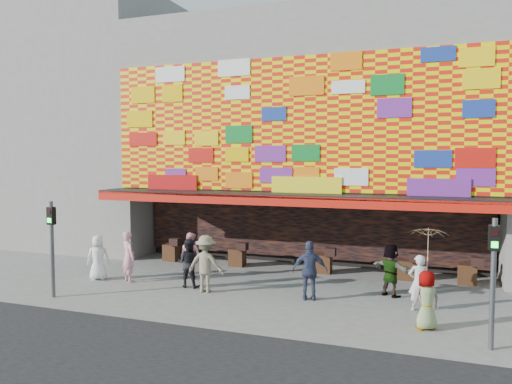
# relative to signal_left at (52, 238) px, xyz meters

# --- Properties ---
(ground) EXTENTS (90.00, 90.00, 0.00)m
(ground) POSITION_rel_signal_left_xyz_m (6.20, 1.50, -1.86)
(ground) COLOR slate
(ground) RESTS_ON ground
(shop_building) EXTENTS (15.20, 9.40, 10.00)m
(shop_building) POSITION_rel_signal_left_xyz_m (6.20, 9.68, 3.37)
(shop_building) COLOR gray
(shop_building) RESTS_ON ground
(neighbor_left) EXTENTS (11.00, 8.00, 12.00)m
(neighbor_left) POSITION_rel_signal_left_xyz_m (-6.80, 9.50, 4.14)
(neighbor_left) COLOR gray
(neighbor_left) RESTS_ON ground
(signal_left) EXTENTS (0.22, 0.20, 3.00)m
(signal_left) POSITION_rel_signal_left_xyz_m (0.00, 0.00, 0.00)
(signal_left) COLOR #59595B
(signal_left) RESTS_ON ground
(signal_right) EXTENTS (0.22, 0.20, 3.00)m
(signal_right) POSITION_rel_signal_left_xyz_m (12.40, 0.00, 0.00)
(signal_right) COLOR #59595B
(signal_right) RESTS_ON ground
(ped_a) EXTENTS (0.93, 0.84, 1.60)m
(ped_a) POSITION_rel_signal_left_xyz_m (-0.10, 2.33, -1.06)
(ped_a) COLOR white
(ped_a) RESTS_ON ground
(ped_b) EXTENTS (0.77, 0.69, 1.77)m
(ped_b) POSITION_rel_signal_left_xyz_m (1.07, 2.48, -0.97)
(ped_b) COLOR pink
(ped_b) RESTS_ON ground
(ped_c) EXTENTS (0.85, 0.69, 1.64)m
(ped_c) POSITION_rel_signal_left_xyz_m (3.39, 2.53, -1.04)
(ped_c) COLOR black
(ped_c) RESTS_ON ground
(ped_d) EXTENTS (1.23, 0.76, 1.84)m
(ped_d) POSITION_rel_signal_left_xyz_m (4.20, 2.19, -0.94)
(ped_d) COLOR gray
(ped_d) RESTS_ON ground
(ped_e) EXTENTS (1.14, 0.69, 1.82)m
(ped_e) POSITION_rel_signal_left_xyz_m (7.59, 2.44, -0.95)
(ped_e) COLOR #313856
(ped_e) RESTS_ON ground
(ped_f) EXTENTS (1.55, 1.22, 1.65)m
(ped_f) POSITION_rel_signal_left_xyz_m (9.87, 3.72, -1.04)
(ped_f) COLOR gray
(ped_f) RESTS_ON ground
(ped_g) EXTENTS (0.88, 0.81, 1.50)m
(ped_g) POSITION_rel_signal_left_xyz_m (10.98, 0.91, -1.11)
(ped_g) COLOR gray
(ped_g) RESTS_ON ground
(ped_h) EXTENTS (0.66, 0.52, 1.60)m
(ped_h) POSITION_rel_signal_left_xyz_m (10.74, 2.49, -1.06)
(ped_h) COLOR silver
(ped_h) RESTS_ON ground
(ped_i) EXTENTS (0.92, 0.79, 1.65)m
(ped_i) POSITION_rel_signal_left_xyz_m (2.85, 3.72, -1.04)
(ped_i) COLOR pink
(ped_i) RESTS_ON ground
(parasol) EXTENTS (1.25, 1.26, 1.86)m
(parasol) POSITION_rel_signal_left_xyz_m (10.98, 0.91, 0.29)
(parasol) COLOR #D7B388
(parasol) RESTS_ON ground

